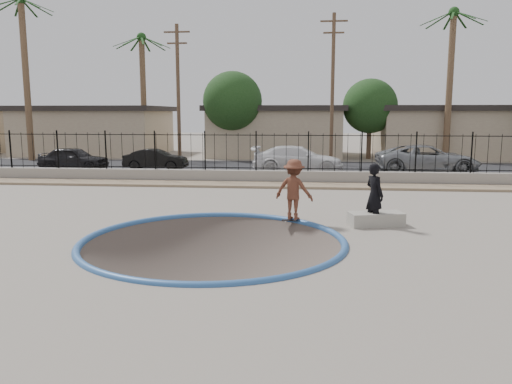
{
  "coord_description": "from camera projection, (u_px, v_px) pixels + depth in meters",
  "views": [
    {
      "loc": [
        2.39,
        -13.57,
        3.35
      ],
      "look_at": [
        0.83,
        2.0,
        0.86
      ],
      "focal_mm": 35.0,
      "sensor_mm": 36.0,
      "label": 1
    }
  ],
  "objects": [
    {
      "name": "ground",
      "position": [
        259.0,
        199.0,
        26.06
      ],
      "size": [
        120.0,
        120.0,
        2.2
      ],
      "primitive_type": "cube",
      "color": "slate",
      "rests_on": "ground"
    },
    {
      "name": "bowl_pit",
      "position": [
        213.0,
        242.0,
        13.11
      ],
      "size": [
        6.84,
        6.84,
        1.8
      ],
      "primitive_type": null,
      "color": "#4C403A",
      "rests_on": "ground"
    },
    {
      "name": "coping_ring",
      "position": [
        213.0,
        242.0,
        13.11
      ],
      "size": [
        7.04,
        7.04,
        0.2
      ],
      "primitive_type": "torus",
      "color": "#2E5995",
      "rests_on": "ground"
    },
    {
      "name": "rock_strip",
      "position": [
        254.0,
        185.0,
        23.13
      ],
      "size": [
        42.0,
        1.6,
        0.11
      ],
      "primitive_type": "cube",
      "color": "#9F8568",
      "rests_on": "ground"
    },
    {
      "name": "retaining_wall",
      "position": [
        256.0,
        177.0,
        24.17
      ],
      "size": [
        42.0,
        0.45,
        0.6
      ],
      "primitive_type": "cube",
      "color": "gray",
      "rests_on": "ground"
    },
    {
      "name": "fence",
      "position": [
        256.0,
        152.0,
        23.98
      ],
      "size": [
        40.0,
        0.04,
        1.8
      ],
      "color": "black",
      "rests_on": "retaining_wall"
    },
    {
      "name": "street",
      "position": [
        267.0,
        168.0,
        30.8
      ],
      "size": [
        90.0,
        8.0,
        0.04
      ],
      "primitive_type": "cube",
      "color": "black",
      "rests_on": "ground"
    },
    {
      "name": "house_west",
      "position": [
        96.0,
        130.0,
        41.31
      ],
      "size": [
        11.6,
        8.6,
        3.9
      ],
      "color": "tan",
      "rests_on": "ground"
    },
    {
      "name": "house_center",
      "position": [
        276.0,
        130.0,
        39.83
      ],
      "size": [
        10.6,
        8.6,
        3.9
      ],
      "color": "tan",
      "rests_on": "ground"
    },
    {
      "name": "house_east",
      "position": [
        457.0,
        131.0,
        38.45
      ],
      "size": [
        12.6,
        8.6,
        3.9
      ],
      "color": "tan",
      "rests_on": "ground"
    },
    {
      "name": "palm_left",
      "position": [
        24.0,
        45.0,
        34.18
      ],
      "size": [
        2.3,
        2.3,
        11.3
      ],
      "color": "brown",
      "rests_on": "ground"
    },
    {
      "name": "palm_mid",
      "position": [
        142.0,
        68.0,
        37.62
      ],
      "size": [
        2.3,
        2.3,
        9.3
      ],
      "color": "brown",
      "rests_on": "ground"
    },
    {
      "name": "palm_right",
      "position": [
        452.0,
        53.0,
        33.39
      ],
      "size": [
        2.3,
        2.3,
        10.3
      ],
      "color": "brown",
      "rests_on": "ground"
    },
    {
      "name": "utility_pole_left",
      "position": [
        178.0,
        92.0,
        32.62
      ],
      "size": [
        1.7,
        0.24,
        9.0
      ],
      "color": "#473323",
      "rests_on": "ground"
    },
    {
      "name": "utility_pole_mid",
      "position": [
        332.0,
        87.0,
        31.6
      ],
      "size": [
        1.7,
        0.24,
        9.5
      ],
      "color": "#473323",
      "rests_on": "ground"
    },
    {
      "name": "street_tree_left",
      "position": [
        233.0,
        101.0,
        36.34
      ],
      "size": [
        4.32,
        4.32,
        6.36
      ],
      "color": "#473323",
      "rests_on": "ground"
    },
    {
      "name": "street_tree_mid",
      "position": [
        370.0,
        106.0,
        36.39
      ],
      "size": [
        3.96,
        3.96,
        5.83
      ],
      "color": "#473323",
      "rests_on": "ground"
    },
    {
      "name": "skater",
      "position": [
        294.0,
        193.0,
        15.32
      ],
      "size": [
        1.36,
        1.05,
        1.86
      ],
      "primitive_type": "imported",
      "rotation": [
        0.0,
        0.0,
        2.8
      ],
      "color": "brown",
      "rests_on": "ground"
    },
    {
      "name": "skateboard",
      "position": [
        294.0,
        220.0,
        15.46
      ],
      "size": [
        0.74,
        0.22,
        0.06
      ],
      "rotation": [
        0.0,
        0.0,
        -0.05
      ],
      "color": "black",
      "rests_on": "ground"
    },
    {
      "name": "videographer",
      "position": [
        374.0,
        195.0,
        14.86
      ],
      "size": [
        0.74,
        0.82,
        1.88
      ],
      "primitive_type": "imported",
      "rotation": [
        0.0,
        0.0,
        2.12
      ],
      "color": "black",
      "rests_on": "ground"
    },
    {
      "name": "concrete_ledge",
      "position": [
        376.0,
        219.0,
        14.97
      ],
      "size": [
        1.72,
        1.06,
        0.4
      ],
      "primitive_type": "cube",
      "rotation": [
        0.0,
        0.0,
        0.24
      ],
      "color": "gray",
      "rests_on": "ground"
    },
    {
      "name": "car_a",
      "position": [
        74.0,
        158.0,
        29.29
      ],
      "size": [
        4.03,
        1.72,
        1.36
      ],
      "primitive_type": "imported",
      "rotation": [
        0.0,
        0.0,
        1.54
      ],
      "color": "black",
      "rests_on": "street"
    },
    {
      "name": "car_b",
      "position": [
        156.0,
        159.0,
        29.37
      ],
      "size": [
        3.71,
        1.34,
        1.21
      ],
      "primitive_type": "imported",
      "rotation": [
        0.0,
        0.0,
        1.59
      ],
      "color": "black",
      "rests_on": "street"
    },
    {
      "name": "car_c",
      "position": [
        298.0,
        159.0,
        28.06
      ],
      "size": [
        5.15,
        2.17,
        1.48
      ],
      "primitive_type": "imported",
      "rotation": [
        0.0,
        0.0,
        1.55
      ],
      "color": "white",
      "rests_on": "street"
    },
    {
      "name": "car_d",
      "position": [
        427.0,
        159.0,
        27.81
      ],
      "size": [
        5.66,
        2.67,
        1.56
      ],
      "primitive_type": "imported",
      "rotation": [
        0.0,
        0.0,
        1.59
      ],
      "color": "gray",
      "rests_on": "street"
    }
  ]
}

